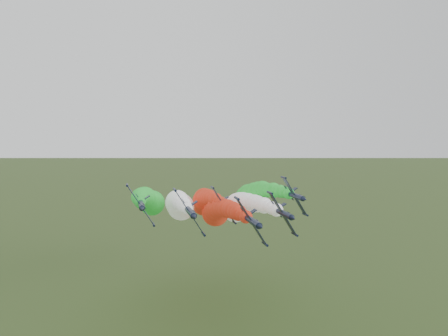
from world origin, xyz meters
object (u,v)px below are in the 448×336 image
(jet_lead, at_px, (218,210))
(jet_outer_right, at_px, (251,195))
(jet_inner_left, at_px, (179,205))
(jet_outer_left, at_px, (148,201))
(jet_trail, at_px, (204,201))
(jet_inner_right, at_px, (240,206))

(jet_lead, xyz_separation_m, jet_outer_right, (15.71, 17.63, 1.67))
(jet_inner_left, relative_size, jet_outer_left, 1.00)
(jet_inner_left, distance_m, jet_outer_left, 14.49)
(jet_outer_right, relative_size, jet_trail, 1.00)
(jet_inner_left, xyz_separation_m, jet_inner_right, (19.36, 0.74, -1.29))
(jet_lead, bearing_deg, jet_trail, 88.66)
(jet_inner_left, distance_m, jet_outer_right, 28.78)
(jet_lead, height_order, jet_trail, jet_lead)
(jet_inner_left, distance_m, jet_inner_right, 19.41)
(jet_inner_left, relative_size, jet_inner_right, 0.99)
(jet_lead, height_order, jet_inner_left, jet_inner_left)
(jet_lead, bearing_deg, jet_inner_right, 38.66)
(jet_inner_left, bearing_deg, jet_inner_right, 2.18)
(jet_outer_left, distance_m, jet_outer_right, 35.30)
(jet_inner_left, bearing_deg, jet_outer_left, 127.85)
(jet_inner_left, bearing_deg, jet_outer_right, 23.42)
(jet_inner_left, bearing_deg, jet_trail, 59.32)
(jet_lead, relative_size, jet_inner_left, 1.00)
(jet_inner_left, height_order, jet_outer_left, jet_inner_left)
(jet_outer_right, bearing_deg, jet_inner_right, -123.35)
(jet_inner_right, bearing_deg, jet_outer_left, 159.24)
(jet_lead, bearing_deg, jet_inner_left, 149.91)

